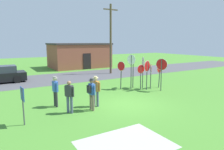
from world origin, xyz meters
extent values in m
plane|color=#47842D|center=(0.00, 0.00, 0.00)|extent=(80.00, 80.00, 0.00)
cube|color=#4C4C51|center=(0.00, 10.58, 0.00)|extent=(60.00, 6.40, 0.01)
cube|color=#ADAAA3|center=(-2.83, -3.75, 0.00)|extent=(3.20, 2.40, 0.01)
cube|color=brown|center=(4.24, 17.82, 1.61)|extent=(7.84, 5.33, 3.22)
cube|color=#383333|center=(4.24, 17.82, 3.32)|extent=(8.04, 5.53, 0.20)
cube|color=black|center=(4.24, 15.14, 1.05)|extent=(1.10, 0.08, 2.10)
cylinder|color=brown|center=(5.15, 10.56, 3.87)|extent=(0.24, 0.24, 7.73)
cube|color=brown|center=(5.15, 10.56, 7.13)|extent=(1.80, 0.12, 0.12)
cube|color=#2D333D|center=(-5.89, 10.99, 1.21)|extent=(2.26, 1.56, 0.60)
cylinder|color=black|center=(-4.79, 10.11, 0.32)|extent=(0.64, 0.23, 0.64)
cylinder|color=black|center=(-4.82, 11.91, 0.32)|extent=(0.64, 0.23, 0.64)
cylinder|color=#474C4C|center=(3.04, 2.57, 0.93)|extent=(0.07, 0.10, 1.86)
cylinder|color=white|center=(3.04, 2.57, 1.57)|extent=(0.69, 0.04, 0.69)
cylinder|color=red|center=(3.04, 2.56, 1.57)|extent=(0.64, 0.04, 0.64)
cylinder|color=#474C4C|center=(3.77, 2.25, 0.95)|extent=(0.10, 0.10, 1.91)
cylinder|color=white|center=(3.77, 2.25, 1.59)|extent=(0.46, 0.63, 0.77)
cylinder|color=red|center=(3.78, 2.24, 1.59)|extent=(0.43, 0.58, 0.71)
cylinder|color=#474C4C|center=(1.80, 3.42, 1.05)|extent=(0.18, 0.12, 2.09)
cylinder|color=white|center=(1.80, 3.42, 1.79)|extent=(0.27, 0.71, 0.73)
cylinder|color=red|center=(1.79, 3.42, 1.79)|extent=(0.25, 0.65, 0.67)
cylinder|color=#474C4C|center=(4.01, 1.39, 1.18)|extent=(0.17, 0.13, 2.35)
cylinder|color=white|center=(4.01, 1.39, 1.99)|extent=(0.40, 0.82, 0.88)
cylinder|color=red|center=(4.00, 1.38, 1.99)|extent=(0.37, 0.76, 0.81)
cylinder|color=#474C4C|center=(4.69, 2.25, 0.97)|extent=(0.11, 0.18, 1.94)
cylinder|color=white|center=(4.69, 2.25, 1.60)|extent=(0.81, 0.25, 0.82)
cylinder|color=red|center=(4.70, 2.24, 1.60)|extent=(0.75, 0.23, 0.76)
cylinder|color=#474C4C|center=(2.51, 3.09, 1.30)|extent=(0.09, 0.09, 2.60)
cylinder|color=white|center=(2.51, 3.09, 2.28)|extent=(0.24, 0.73, 0.76)
cylinder|color=red|center=(2.52, 3.09, 2.28)|extent=(0.23, 0.67, 0.70)
cylinder|color=#474C4C|center=(3.49, 2.87, 1.20)|extent=(0.09, 0.09, 2.40)
cylinder|color=white|center=(3.49, 2.87, 2.03)|extent=(0.42, 0.79, 0.89)
cylinder|color=red|center=(3.50, 2.86, 2.03)|extent=(0.39, 0.74, 0.82)
cylinder|color=#474C4C|center=(3.32, 2.18, 1.09)|extent=(0.09, 0.09, 2.17)
cylinder|color=white|center=(3.32, 2.18, 1.82)|extent=(0.80, 0.28, 0.84)
cylinder|color=red|center=(3.32, 2.17, 1.82)|extent=(0.74, 0.27, 0.78)
cylinder|color=#474C4C|center=(2.90, 3.35, 1.24)|extent=(0.10, 0.10, 2.48)
cylinder|color=white|center=(2.90, 3.35, 2.20)|extent=(0.43, 0.52, 0.67)
cylinder|color=red|center=(2.89, 3.36, 2.20)|extent=(0.41, 0.49, 0.62)
cylinder|color=#4C5670|center=(-3.47, 0.48, 0.44)|extent=(0.14, 0.14, 0.88)
cylinder|color=#4C5670|center=(-3.34, 0.30, 0.44)|extent=(0.14, 0.14, 0.88)
cube|color=#333338|center=(-3.41, 0.39, 1.17)|extent=(0.39, 0.42, 0.58)
cylinder|color=#333338|center=(-3.55, 0.58, 1.15)|extent=(0.09, 0.09, 0.52)
cylinder|color=#333338|center=(-3.27, 0.19, 1.15)|extent=(0.09, 0.09, 0.52)
sphere|color=#9E7051|center=(-3.41, 0.39, 1.58)|extent=(0.21, 0.21, 0.21)
cylinder|color=#4C5670|center=(-1.83, 0.75, 0.44)|extent=(0.14, 0.14, 0.88)
cylinder|color=#4C5670|center=(-1.71, 0.57, 0.44)|extent=(0.14, 0.14, 0.88)
cube|color=#B27533|center=(-1.77, 0.66, 1.17)|extent=(0.39, 0.42, 0.58)
cylinder|color=#B27533|center=(-1.91, 0.86, 1.15)|extent=(0.09, 0.09, 0.52)
cylinder|color=#B27533|center=(-1.63, 0.46, 1.15)|extent=(0.09, 0.09, 0.52)
sphere|color=beige|center=(-1.77, 0.66, 1.58)|extent=(0.21, 0.21, 0.21)
cylinder|color=beige|center=(-1.77, 0.66, 1.64)|extent=(0.31, 0.31, 0.02)
cylinder|color=beige|center=(-1.77, 0.66, 1.69)|extent=(0.19, 0.19, 0.09)
cylinder|color=#2D2D33|center=(-3.74, 1.90, 0.44)|extent=(0.14, 0.14, 0.88)
cylinder|color=#2D2D33|center=(-3.72, 1.68, 0.44)|extent=(0.14, 0.14, 0.88)
cube|color=#3860B7|center=(-3.73, 1.79, 1.17)|extent=(0.26, 0.38, 0.58)
cylinder|color=#3860B7|center=(-3.76, 2.03, 1.15)|extent=(0.09, 0.09, 0.52)
cylinder|color=#3860B7|center=(-3.71, 1.55, 1.15)|extent=(0.09, 0.09, 0.52)
sphere|color=beige|center=(-3.73, 1.79, 1.58)|extent=(0.21, 0.21, 0.21)
cylinder|color=gray|center=(-3.73, 1.79, 1.64)|extent=(0.32, 0.31, 0.02)
cylinder|color=gray|center=(-3.73, 1.79, 1.69)|extent=(0.19, 0.19, 0.09)
cylinder|color=#7A6B56|center=(-2.26, 0.27, 0.44)|extent=(0.14, 0.14, 0.88)
cylinder|color=#7A6B56|center=(-2.23, 0.06, 0.44)|extent=(0.14, 0.14, 0.88)
cube|color=#3860B7|center=(-2.25, 0.16, 1.17)|extent=(0.27, 0.39, 0.58)
cylinder|color=#3860B7|center=(-2.28, 0.40, 1.15)|extent=(0.09, 0.09, 0.52)
cylinder|color=#3860B7|center=(-2.21, -0.07, 1.15)|extent=(0.09, 0.09, 0.52)
sphere|color=#9E7051|center=(-2.25, 0.16, 1.58)|extent=(0.21, 0.21, 0.21)
cylinder|color=#333338|center=(-2.25, 0.16, 1.64)|extent=(0.32, 0.31, 0.02)
cylinder|color=#333338|center=(-2.25, 0.16, 1.69)|extent=(0.19, 0.19, 0.09)
cube|color=#232328|center=(-2.42, 0.14, 1.19)|extent=(0.18, 0.28, 0.40)
cylinder|color=#4C4C51|center=(-5.65, -0.04, 0.86)|extent=(0.06, 0.06, 1.71)
cube|color=#1E389E|center=(-5.65, -0.04, 1.41)|extent=(0.07, 0.60, 0.60)
camera|label=1|loc=(-6.70, -9.23, 3.65)|focal=32.21mm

